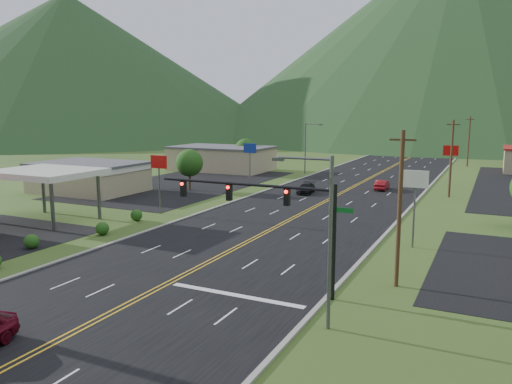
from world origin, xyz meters
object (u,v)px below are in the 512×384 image
at_px(streetlight_east, 324,231).
at_px(streetlight_west, 307,145).
at_px(car_dark_mid, 306,189).
at_px(traffic_signal, 272,207).
at_px(gas_canopy, 46,174).
at_px(car_red_far, 382,185).

bearing_deg(streetlight_east, streetlight_west, 110.86).
bearing_deg(streetlight_west, car_dark_mid, -70.02).
relative_size(traffic_signal, streetlight_east, 1.46).
xyz_separation_m(gas_canopy, car_red_far, (26.40, 35.15, -4.17)).
bearing_deg(car_red_far, streetlight_east, 96.63).
height_order(streetlight_east, car_dark_mid, streetlight_east).
bearing_deg(traffic_signal, car_dark_mid, 106.80).
relative_size(streetlight_east, car_red_far, 2.11).
relative_size(gas_canopy, car_red_far, 2.35).
xyz_separation_m(traffic_signal, car_dark_mid, (-10.76, 35.64, -4.66)).
xyz_separation_m(traffic_signal, streetlight_east, (4.70, -4.00, -0.15)).
bearing_deg(car_red_far, car_dark_mid, 39.35).
relative_size(car_dark_mid, car_red_far, 1.09).
distance_m(streetlight_west, gas_canopy, 49.10).
distance_m(car_dark_mid, car_red_far, 11.48).
distance_m(traffic_signal, gas_canopy, 29.59).
bearing_deg(car_dark_mid, car_red_far, 33.51).
xyz_separation_m(streetlight_east, car_red_far, (-6.78, 47.15, -4.48)).
height_order(streetlight_east, gas_canopy, streetlight_east).
xyz_separation_m(traffic_signal, gas_canopy, (-28.48, 8.00, -0.46)).
bearing_deg(streetlight_west, gas_canopy, -102.13).
height_order(streetlight_east, car_red_far, streetlight_east).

